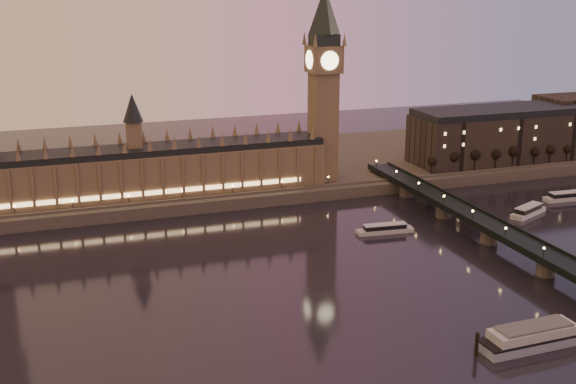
# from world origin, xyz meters

# --- Properties ---
(ground) EXTENTS (700.00, 700.00, 0.00)m
(ground) POSITION_xyz_m (0.00, 0.00, 0.00)
(ground) COLOR black
(ground) RESTS_ON ground
(far_embankment) EXTENTS (560.00, 130.00, 6.00)m
(far_embankment) POSITION_xyz_m (30.00, 165.00, 3.00)
(far_embankment) COLOR #423D35
(far_embankment) RESTS_ON ground
(palace_of_westminster) EXTENTS (180.00, 26.62, 52.00)m
(palace_of_westminster) POSITION_xyz_m (-40.12, 120.99, 21.71)
(palace_of_westminster) COLOR brown
(palace_of_westminster) RESTS_ON ground
(big_ben) EXTENTS (17.68, 17.68, 104.00)m
(big_ben) POSITION_xyz_m (53.99, 120.99, 63.95)
(big_ben) COLOR brown
(big_ben) RESTS_ON ground
(westminster_bridge) EXTENTS (13.20, 260.00, 15.30)m
(westminster_bridge) POSITION_xyz_m (91.61, 0.00, 5.52)
(westminster_bridge) COLOR black
(westminster_bridge) RESTS_ON ground
(city_block) EXTENTS (155.00, 45.00, 34.00)m
(city_block) POSITION_xyz_m (194.94, 130.93, 22.24)
(city_block) COLOR black
(city_block) RESTS_ON ground
(bare_tree_0) EXTENTS (5.81, 5.81, 11.81)m
(bare_tree_0) POSITION_xyz_m (114.34, 109.00, 14.81)
(bare_tree_0) COLOR black
(bare_tree_0) RESTS_ON ground
(bare_tree_1) EXTENTS (5.81, 5.81, 11.81)m
(bare_tree_1) POSITION_xyz_m (127.63, 109.00, 14.81)
(bare_tree_1) COLOR black
(bare_tree_1) RESTS_ON ground
(bare_tree_2) EXTENTS (5.81, 5.81, 11.81)m
(bare_tree_2) POSITION_xyz_m (140.93, 109.00, 14.81)
(bare_tree_2) COLOR black
(bare_tree_2) RESTS_ON ground
(bare_tree_3) EXTENTS (5.81, 5.81, 11.81)m
(bare_tree_3) POSITION_xyz_m (154.23, 109.00, 14.81)
(bare_tree_3) COLOR black
(bare_tree_3) RESTS_ON ground
(bare_tree_4) EXTENTS (5.81, 5.81, 11.81)m
(bare_tree_4) POSITION_xyz_m (167.53, 109.00, 14.81)
(bare_tree_4) COLOR black
(bare_tree_4) RESTS_ON ground
(bare_tree_5) EXTENTS (5.81, 5.81, 11.81)m
(bare_tree_5) POSITION_xyz_m (180.83, 109.00, 14.81)
(bare_tree_5) COLOR black
(bare_tree_5) RESTS_ON ground
(bare_tree_6) EXTENTS (5.81, 5.81, 11.81)m
(bare_tree_6) POSITION_xyz_m (194.12, 109.00, 14.81)
(bare_tree_6) COLOR black
(bare_tree_6) RESTS_ON ground
(bare_tree_7) EXTENTS (5.81, 5.81, 11.81)m
(bare_tree_7) POSITION_xyz_m (207.42, 109.00, 14.81)
(bare_tree_7) COLOR black
(bare_tree_7) RESTS_ON ground
(cruise_boat_a) EXTENTS (26.69, 8.07, 4.20)m
(cruise_boat_a) POSITION_xyz_m (54.93, 45.94, 1.85)
(cruise_boat_a) COLOR silver
(cruise_boat_a) RESTS_ON ground
(cruise_boat_b) EXTENTS (25.11, 7.57, 4.58)m
(cruise_boat_b) POSITION_xyz_m (167.52, 60.78, 2.02)
(cruise_boat_b) COLOR silver
(cruise_boat_b) RESTS_ON ground
(cruise_boat_c) EXTENTS (24.57, 16.18, 4.82)m
(cruise_boat_c) POSITION_xyz_m (133.02, 46.48, 2.12)
(cruise_boat_c) COLOR silver
(cruise_boat_c) RESTS_ON ground
(moored_barge) EXTENTS (41.38, 10.99, 7.59)m
(moored_barge) POSITION_xyz_m (51.19, -64.81, 3.20)
(moored_barge) COLOR #8E99B5
(moored_barge) RESTS_ON ground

